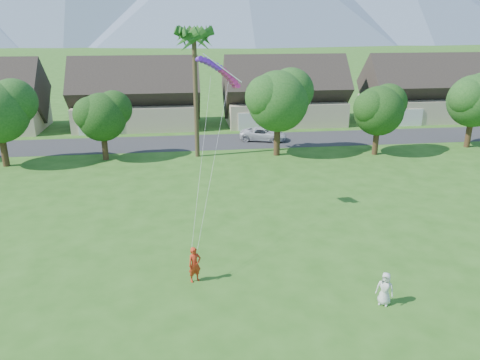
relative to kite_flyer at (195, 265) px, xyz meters
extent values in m
plane|color=#2D6019|center=(3.04, -4.92, -0.98)|extent=(500.00, 500.00, 0.00)
cube|color=#2D2D30|center=(3.04, 29.08, -0.97)|extent=(90.00, 7.00, 0.01)
imported|color=red|center=(0.00, 0.00, 0.00)|extent=(0.85, 0.72, 1.96)
imported|color=silver|center=(9.07, -3.27, -0.13)|extent=(1.00, 0.91, 1.71)
imported|color=silver|center=(8.70, 29.08, -0.25)|extent=(5.70, 3.85, 1.45)
cube|color=beige|center=(-5.96, 38.08, 0.52)|extent=(15.00, 8.00, 3.00)
cube|color=#382D28|center=(-5.96, 38.08, 3.81)|extent=(15.75, 8.15, 8.15)
cube|color=silver|center=(-10.16, 34.02, 0.12)|extent=(4.80, 0.12, 2.20)
cube|color=beige|center=(13.04, 38.08, 0.52)|extent=(15.00, 8.00, 3.00)
cube|color=#382D28|center=(13.04, 38.08, 3.81)|extent=(15.75, 8.15, 8.15)
cube|color=silver|center=(8.84, 34.02, 0.12)|extent=(4.80, 0.12, 2.20)
cube|color=beige|center=(32.04, 38.08, 0.52)|extent=(15.00, 8.00, 3.00)
cube|color=#382D28|center=(32.04, 38.08, 3.81)|extent=(15.75, 8.15, 8.15)
cube|color=silver|center=(27.84, 34.02, 0.12)|extent=(4.80, 0.12, 2.20)
cylinder|color=#47301C|center=(-16.96, 22.58, 0.33)|extent=(0.61, 0.61, 2.62)
cylinder|color=#47301C|center=(-7.96, 23.58, 0.11)|extent=(0.56, 0.56, 2.18)
sphere|color=#214916|center=(-7.96, 23.58, 3.24)|extent=(4.62, 4.62, 4.62)
cylinder|color=#47301C|center=(9.04, 23.08, 0.43)|extent=(0.62, 0.62, 2.82)
sphere|color=#214916|center=(9.04, 23.08, 4.48)|extent=(5.98, 5.98, 5.98)
cylinder|color=#47301C|center=(19.04, 22.08, 0.17)|extent=(0.58, 0.58, 2.30)
sphere|color=#214916|center=(19.04, 22.08, 3.48)|extent=(4.90, 4.90, 4.90)
cylinder|color=#47301C|center=(30.04, 23.58, 0.30)|extent=(0.60, 0.60, 2.56)
sphere|color=#214916|center=(30.04, 23.58, 3.98)|extent=(5.44, 5.44, 5.44)
cylinder|color=#4C3D26|center=(1.04, 23.58, 5.02)|extent=(0.44, 0.44, 12.00)
sphere|color=#286021|center=(1.04, 23.58, 11.32)|extent=(3.00, 3.00, 3.00)
cube|color=#671BD1|center=(1.41, 8.57, 9.15)|extent=(1.62, 1.07, 0.50)
cube|color=#BA2273|center=(2.99, 8.57, 9.15)|extent=(1.62, 1.07, 0.50)
camera|label=1|loc=(-0.33, -21.85, 12.32)|focal=35.00mm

